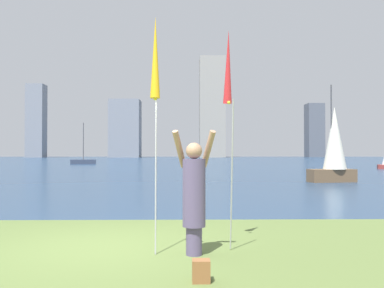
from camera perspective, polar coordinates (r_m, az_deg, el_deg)
The scene contains 11 objects.
ground at distance 58.47m, azimuth -2.44°, elevation -2.67°, with size 120.00×138.00×0.12m.
person at distance 6.91m, azimuth 0.28°, elevation -6.67°, with size 0.75×0.55×2.04m.
kite_flag_left at distance 6.99m, azimuth -4.99°, elevation 10.92°, with size 0.16×0.37×3.88m.
kite_flag_right at distance 7.72m, azimuth 4.91°, elevation 9.74°, with size 0.16×1.03×3.85m.
bag at distance 5.67m, azimuth 1.24°, elevation -16.77°, with size 0.23×0.20×0.29m.
sailboat_1 at distance 56.05m, azimuth -14.48°, elevation -2.29°, with size 3.28×1.48×5.33m.
sailboat_4 at distance 24.33m, azimuth 18.62°, elevation -0.34°, with size 2.64×1.45×5.32m.
skyline_tower_0 at distance 119.75m, azimuth -20.30°, elevation 2.94°, with size 4.51×4.23×19.43m.
skyline_tower_1 at distance 113.66m, azimuth -9.01°, elevation 2.05°, with size 7.99×6.86×15.25m.
skyline_tower_2 at distance 114.48m, azimuth 2.72°, elevation 4.94°, with size 6.76×6.75×26.91m.
skyline_tower_3 at distance 122.55m, azimuth 16.22°, elevation 1.77°, with size 4.48×4.90×14.87m.
Camera 1 is at (1.47, -7.47, 1.69)m, focal length 39.47 mm.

